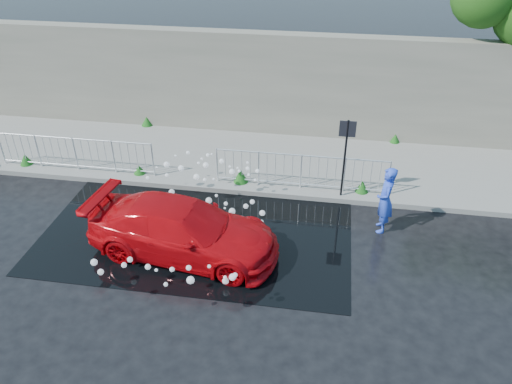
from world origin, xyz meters
TOP-DOWN VIEW (x-y plane):
  - ground at (0.00, 0.00)m, footprint 90.00×90.00m
  - pavement at (0.00, 5.00)m, footprint 30.00×4.00m
  - curb at (0.00, 3.00)m, footprint 30.00×0.25m
  - retaining_wall at (0.00, 7.20)m, footprint 30.00×0.60m
  - puddle at (0.50, 1.00)m, footprint 8.00×5.00m
  - sign_post at (4.20, 3.10)m, footprint 0.45×0.06m
  - railing_left at (-4.00, 3.35)m, footprint 5.05×0.05m
  - railing_right at (3.00, 3.35)m, footprint 5.05×0.05m
  - weeds at (-0.09, 4.43)m, footprint 12.17×3.93m
  - water_spray at (0.47, 1.05)m, footprint 3.62×5.58m
  - red_car at (0.41, 0.05)m, footprint 4.91×2.48m
  - person at (5.28, 1.80)m, footprint 0.44×0.67m

SIDE VIEW (x-z plane):
  - ground at x=0.00m, z-range 0.00..0.00m
  - puddle at x=0.50m, z-range 0.00..0.01m
  - pavement at x=0.00m, z-range 0.00..0.15m
  - curb at x=0.00m, z-range 0.00..0.16m
  - weeds at x=-0.09m, z-range 0.12..0.54m
  - red_car at x=0.41m, z-range 0.00..1.37m
  - water_spray at x=0.47m, z-range 0.16..1.25m
  - railing_left at x=-4.00m, z-range 0.19..1.29m
  - railing_right at x=3.00m, z-range 0.19..1.29m
  - person at x=5.28m, z-range 0.00..1.84m
  - sign_post at x=4.20m, z-range 0.47..2.97m
  - retaining_wall at x=0.00m, z-range 0.15..3.65m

